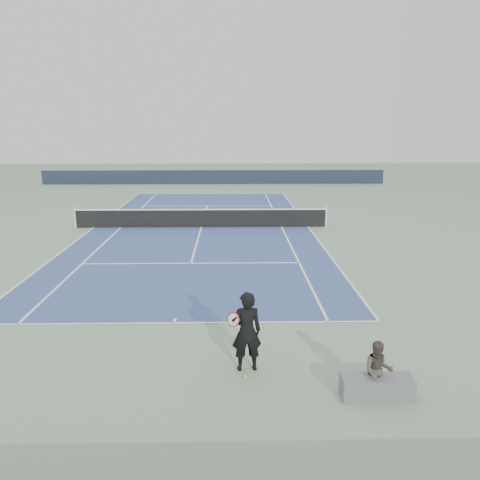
{
  "coord_description": "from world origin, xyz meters",
  "views": [
    {
      "loc": [
        1.54,
        -23.42,
        5.14
      ],
      "look_at": [
        1.85,
        -7.15,
        1.1
      ],
      "focal_mm": 35.0,
      "sensor_mm": 36.0,
      "label": 1
    }
  ],
  "objects_px": {
    "spectator_bench": "(377,378)",
    "tennis_player": "(246,331)",
    "tennis_ball": "(245,377)",
    "tennis_net": "(201,218)"
  },
  "relations": [
    {
      "from": "tennis_player",
      "to": "tennis_ball",
      "type": "relative_size",
      "value": 24.51
    },
    {
      "from": "tennis_net",
      "to": "spectator_bench",
      "type": "bearing_deg",
      "value": -74.35
    },
    {
      "from": "tennis_net",
      "to": "tennis_player",
      "type": "xyz_separation_m",
      "value": [
        1.84,
        -14.3,
        0.38
      ]
    },
    {
      "from": "tennis_net",
      "to": "tennis_ball",
      "type": "distance_m",
      "value": 14.79
    },
    {
      "from": "tennis_player",
      "to": "tennis_ball",
      "type": "bearing_deg",
      "value": -95.46
    },
    {
      "from": "tennis_net",
      "to": "tennis_ball",
      "type": "xyz_separation_m",
      "value": [
        1.81,
        -14.67,
        -0.47
      ]
    },
    {
      "from": "tennis_ball",
      "to": "spectator_bench",
      "type": "height_order",
      "value": "spectator_bench"
    },
    {
      "from": "tennis_player",
      "to": "tennis_net",
      "type": "bearing_deg",
      "value": 97.35
    },
    {
      "from": "tennis_net",
      "to": "tennis_player",
      "type": "relative_size",
      "value": 7.3
    },
    {
      "from": "spectator_bench",
      "to": "tennis_player",
      "type": "bearing_deg",
      "value": 155.54
    }
  ]
}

